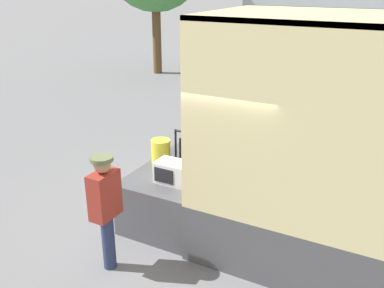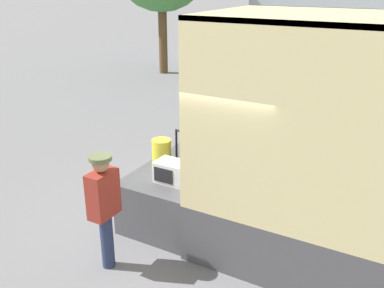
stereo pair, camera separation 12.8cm
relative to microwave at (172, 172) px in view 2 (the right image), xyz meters
name	(u,v)px [view 2 (the right image)]	position (x,y,z in m)	size (l,w,h in m)	color
ground_plane	(215,223)	(0.50, 0.52, -1.04)	(160.00, 160.00, 0.00)	slate
tailgate_deck	(182,191)	(-0.14, 0.52, -0.61)	(1.27, 2.13, 0.88)	#4C4C51
microwave	(172,172)	(0.00, 0.00, 0.00)	(0.51, 0.37, 0.34)	white
portable_generator	(200,149)	(-0.02, 0.94, 0.05)	(0.69, 0.49, 0.58)	black
orange_bucket	(162,151)	(-0.57, 0.56, 0.03)	(0.33, 0.33, 0.41)	yellow
worker_person	(104,201)	(-0.32, -1.23, 0.00)	(0.30, 0.44, 1.70)	navy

